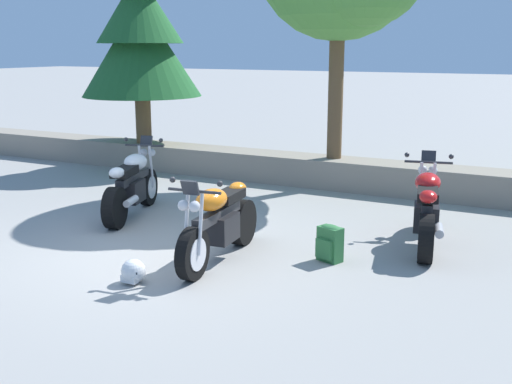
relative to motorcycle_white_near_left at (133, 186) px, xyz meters
name	(u,v)px	position (x,y,z in m)	size (l,w,h in m)	color
ground_plane	(150,251)	(1.31, -1.34, -0.49)	(120.00, 120.00, 0.00)	gray
stone_wall	(297,169)	(1.31, 3.46, -0.21)	(36.00, 0.80, 0.55)	gray
motorcycle_white_near_left	(133,186)	(0.00, 0.00, 0.00)	(0.92, 2.01, 1.18)	black
motorcycle_orange_centre	(218,224)	(2.32, -1.27, 0.00)	(0.67, 2.07, 1.18)	black
motorcycle_red_far_right	(427,210)	(4.46, 0.58, 0.00)	(0.83, 2.04, 1.18)	black
rider_backpack	(330,242)	(3.56, -0.64, -0.24)	(0.34, 0.32, 0.47)	#2D6B38
rider_helmet	(133,272)	(1.85, -2.37, -0.35)	(0.28, 0.28, 0.28)	silver
pine_tree_far_left	(140,34)	(-2.36, 3.42, 2.40)	(2.56, 2.56, 4.15)	brown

